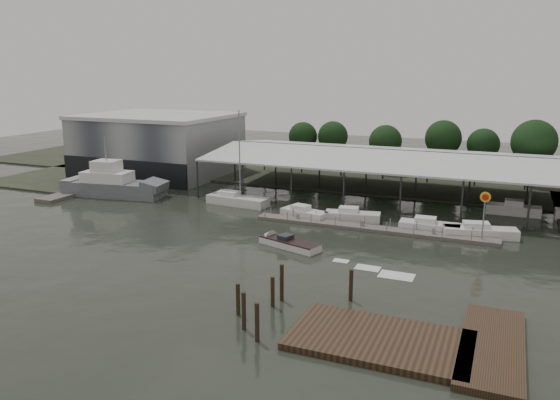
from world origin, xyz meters
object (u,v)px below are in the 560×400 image
at_px(grey_trawler, 114,185).
at_px(white_sailboat, 237,200).
at_px(shell_fuel_sign, 485,207).
at_px(speedboat_underway, 285,242).

xyz_separation_m(grey_trawler, white_sailboat, (19.00, 2.12, -0.92)).
relative_size(shell_fuel_sign, speedboat_underway, 0.31).
bearing_deg(shell_fuel_sign, grey_trawler, 177.03).
relative_size(shell_fuel_sign, white_sailboat, 0.43).
distance_m(shell_fuel_sign, speedboat_underway, 21.31).
bearing_deg(shell_fuel_sign, speedboat_underway, -153.86).
distance_m(shell_fuel_sign, white_sailboat, 32.34).
bearing_deg(white_sailboat, shell_fuel_sign, -3.51).
bearing_deg(grey_trawler, speedboat_underway, -28.86).
height_order(grey_trawler, speedboat_underway, grey_trawler).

